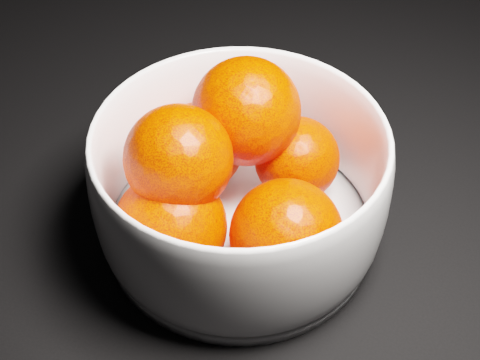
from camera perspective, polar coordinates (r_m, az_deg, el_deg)
The scene contains 2 objects.
bowl at distance 0.56m, azimuth 0.00°, elevation -0.44°, with size 0.25×0.25×0.12m.
orange_pile at distance 0.55m, azimuth -1.04°, elevation 0.53°, with size 0.20×0.21×0.14m.
Camera 1 is at (0.47, -0.07, 0.45)m, focal length 50.00 mm.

